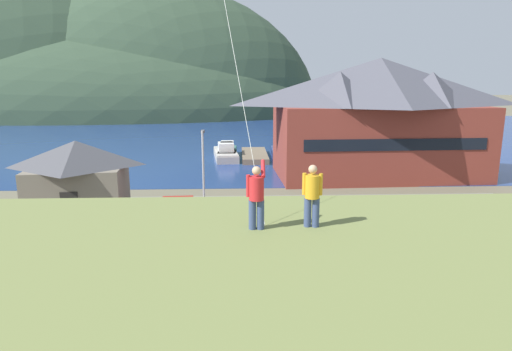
# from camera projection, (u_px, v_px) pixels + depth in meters

# --- Properties ---
(ground_plane) EXTENTS (600.00, 600.00, 0.00)m
(ground_plane) POSITION_uv_depth(u_px,v_px,m) (284.00, 270.00, 22.85)
(ground_plane) COLOR #66604C
(parking_lot_pad) EXTENTS (40.00, 20.00, 0.10)m
(parking_lot_pad) POSITION_uv_depth(u_px,v_px,m) (276.00, 236.00, 27.72)
(parking_lot_pad) COLOR gray
(parking_lot_pad) RESTS_ON ground
(bay_water) EXTENTS (360.00, 84.00, 0.03)m
(bay_water) POSITION_uv_depth(u_px,v_px,m) (251.00, 135.00, 81.44)
(bay_water) COLOR navy
(bay_water) RESTS_ON ground
(far_hill_east_peak) EXTENTS (108.49, 68.11, 85.21)m
(far_hill_east_peak) POSITION_uv_depth(u_px,v_px,m) (6.00, 114.00, 133.20)
(far_hill_east_peak) COLOR #334733
(far_hill_east_peak) RESTS_ON ground
(far_hill_center_saddle) EXTENTS (141.80, 71.69, 50.55)m
(far_hill_center_saddle) POSITION_uv_depth(u_px,v_px,m) (86.00, 114.00, 132.62)
(far_hill_center_saddle) COLOR #334733
(far_hill_center_saddle) RESTS_ON ground
(far_hill_far_shoulder) EXTENTS (104.49, 60.10, 77.30)m
(far_hill_far_shoulder) POSITION_uv_depth(u_px,v_px,m) (149.00, 113.00, 135.42)
(far_hill_far_shoulder) COLOR #334733
(far_hill_far_shoulder) RESTS_ON ground
(harbor_lodge) EXTENTS (22.02, 12.36, 12.04)m
(harbor_lodge) POSITION_uv_depth(u_px,v_px,m) (379.00, 114.00, 44.43)
(harbor_lodge) COLOR brown
(harbor_lodge) RESTS_ON ground
(storage_shed_near_lot) EXTENTS (7.17, 6.26, 5.75)m
(storage_shed_near_lot) POSITION_uv_depth(u_px,v_px,m) (78.00, 180.00, 30.35)
(storage_shed_near_lot) COLOR #756B5B
(storage_shed_near_lot) RESTS_ON ground
(wharf_dock) EXTENTS (3.20, 10.05, 0.70)m
(wharf_dock) POSITION_uv_depth(u_px,v_px,m) (254.00, 155.00, 56.36)
(wharf_dock) COLOR #70604C
(wharf_dock) RESTS_ON ground
(moored_boat_wharfside) EXTENTS (3.52, 8.63, 2.16)m
(moored_boat_wharfside) POSITION_uv_depth(u_px,v_px,m) (226.00, 153.00, 55.73)
(moored_boat_wharfside) COLOR #A8A399
(moored_boat_wharfside) RESTS_ON ground
(moored_boat_outer_mooring) EXTENTS (2.26, 6.52, 2.16)m
(moored_boat_outer_mooring) POSITION_uv_depth(u_px,v_px,m) (280.00, 152.00, 57.06)
(moored_boat_outer_mooring) COLOR navy
(moored_boat_outer_mooring) RESTS_ON ground
(moored_boat_inner_slip) EXTENTS (2.42, 7.29, 2.16)m
(moored_boat_inner_slip) POSITION_uv_depth(u_px,v_px,m) (227.00, 152.00, 56.87)
(moored_boat_inner_slip) COLOR #23564C
(moored_boat_inner_slip) RESTS_ON ground
(parked_car_back_row_right) EXTENTS (4.26, 2.17, 1.82)m
(parked_car_back_row_right) POSITION_uv_depth(u_px,v_px,m) (201.00, 256.00, 21.97)
(parked_car_back_row_right) COLOR #9EA3A8
(parked_car_back_row_right) RESTS_ON parking_lot_pad
(parked_car_front_row_silver) EXTENTS (4.30, 2.26, 1.82)m
(parked_car_front_row_silver) POSITION_uv_depth(u_px,v_px,m) (489.00, 214.00, 29.02)
(parked_car_front_row_silver) COLOR black
(parked_car_front_row_silver) RESTS_ON parking_lot_pad
(parked_car_mid_row_near) EXTENTS (4.29, 2.24, 1.82)m
(parked_car_mid_row_near) POSITION_uv_depth(u_px,v_px,m) (176.00, 211.00, 29.72)
(parked_car_mid_row_near) COLOR red
(parked_car_mid_row_near) RESTS_ON parking_lot_pad
(parked_car_corner_spot) EXTENTS (4.21, 2.08, 1.82)m
(parked_car_corner_spot) POSITION_uv_depth(u_px,v_px,m) (320.00, 240.00, 24.21)
(parked_car_corner_spot) COLOR slate
(parked_car_corner_spot) RESTS_ON parking_lot_pad
(parked_car_back_row_left) EXTENTS (4.35, 2.35, 1.82)m
(parked_car_back_row_left) POSITION_uv_depth(u_px,v_px,m) (402.00, 214.00, 28.97)
(parked_car_back_row_left) COLOR #236633
(parked_car_back_row_left) RESTS_ON parking_lot_pad
(parked_car_front_row_end) EXTENTS (4.25, 2.15, 1.82)m
(parked_car_front_row_end) POSITION_uv_depth(u_px,v_px,m) (316.00, 212.00, 29.37)
(parked_car_front_row_end) COLOR black
(parked_car_front_row_end) RESTS_ON parking_lot_pad
(parked_car_mid_row_center) EXTENTS (4.25, 2.14, 1.82)m
(parked_car_mid_row_center) POSITION_uv_depth(u_px,v_px,m) (28.00, 260.00, 21.55)
(parked_car_mid_row_center) COLOR #B28923
(parked_car_mid_row_center) RESTS_ON parking_lot_pad
(parking_light_pole) EXTENTS (0.24, 0.78, 6.12)m
(parking_light_pole) POSITION_uv_depth(u_px,v_px,m) (203.00, 165.00, 32.19)
(parking_light_pole) COLOR #ADADB2
(parking_light_pole) RESTS_ON parking_lot_pad
(person_kite_flyer) EXTENTS (0.52, 0.65, 1.86)m
(person_kite_flyer) POSITION_uv_depth(u_px,v_px,m) (256.00, 195.00, 11.67)
(person_kite_flyer) COLOR #384770
(person_kite_flyer) RESTS_ON grassy_hill_foreground
(person_companion) EXTENTS (0.54, 0.40, 1.74)m
(person_companion) POSITION_uv_depth(u_px,v_px,m) (312.00, 194.00, 11.87)
(person_companion) COLOR #384770
(person_companion) RESTS_ON grassy_hill_foreground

